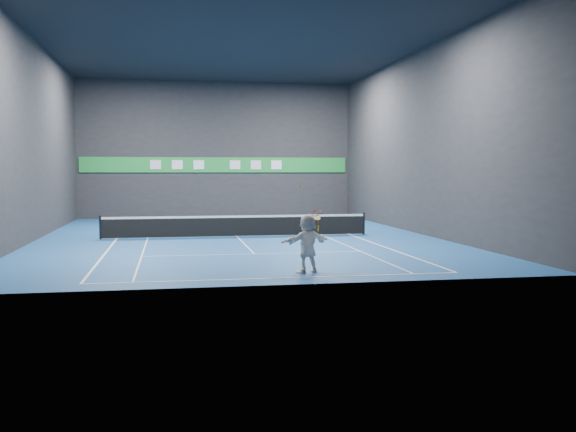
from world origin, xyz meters
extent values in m
plane|color=navy|center=(0.00, 0.00, 0.00)|extent=(26.00, 26.00, 0.00)
plane|color=black|center=(0.00, 0.00, 9.00)|extent=(26.00, 26.00, 0.00)
cube|color=#252528|center=(0.00, 13.00, 4.50)|extent=(18.00, 0.10, 9.00)
cube|color=#252528|center=(0.00, -13.00, 4.50)|extent=(18.00, 0.10, 9.00)
cube|color=#252528|center=(-9.00, 0.00, 4.50)|extent=(0.10, 26.00, 9.00)
cube|color=#252528|center=(9.00, 0.00, 4.50)|extent=(0.10, 26.00, 9.00)
cube|color=white|center=(0.00, -11.89, 0.00)|extent=(10.98, 0.08, 0.01)
cube|color=white|center=(0.00, 11.89, 0.00)|extent=(10.98, 0.08, 0.01)
cube|color=white|center=(-5.49, 0.00, 0.00)|extent=(0.08, 23.78, 0.01)
cube|color=white|center=(5.49, 0.00, 0.00)|extent=(0.08, 23.78, 0.01)
cube|color=white|center=(-4.11, 0.00, 0.00)|extent=(0.06, 23.78, 0.01)
cube|color=white|center=(4.11, 0.00, 0.00)|extent=(0.06, 23.78, 0.01)
cube|color=white|center=(0.00, -6.40, 0.00)|extent=(8.23, 0.06, 0.01)
cube|color=white|center=(0.00, 6.40, 0.00)|extent=(8.23, 0.06, 0.01)
cube|color=white|center=(0.00, 0.00, 0.00)|extent=(0.06, 12.80, 0.01)
imported|color=white|center=(1.02, -11.04, 0.90)|extent=(1.74, 1.12, 1.79)
sphere|color=yellow|center=(0.79, -10.99, 2.62)|extent=(0.07, 0.07, 0.07)
cylinder|color=black|center=(-6.20, 0.00, 0.54)|extent=(0.10, 0.10, 1.07)
cylinder|color=black|center=(6.20, 0.00, 0.54)|extent=(0.10, 0.10, 1.07)
cube|color=black|center=(0.00, 0.00, 0.47)|extent=(12.40, 0.03, 0.86)
cube|color=white|center=(0.00, 0.00, 0.95)|extent=(12.40, 0.04, 0.10)
cube|color=#1F9038|center=(0.00, 12.94, 3.50)|extent=(17.64, 0.06, 1.00)
cube|color=silver|center=(-4.00, 12.88, 3.50)|extent=(0.70, 0.04, 0.60)
cube|color=white|center=(-2.60, 12.88, 3.50)|extent=(0.70, 0.04, 0.60)
cube|color=white|center=(-1.20, 12.88, 3.50)|extent=(0.70, 0.04, 0.60)
cube|color=white|center=(1.20, 12.88, 3.50)|extent=(0.70, 0.04, 0.60)
cube|color=silver|center=(2.60, 12.88, 3.50)|extent=(0.70, 0.04, 0.60)
cube|color=white|center=(4.00, 12.88, 3.50)|extent=(0.70, 0.04, 0.60)
torus|color=red|center=(1.31, -10.99, 1.81)|extent=(0.40, 0.37, 0.25)
cylinder|color=#BFDF4E|center=(1.30, -10.99, 1.66)|extent=(0.37, 0.33, 0.16)
cylinder|color=#B41319|center=(1.37, -10.99, 1.49)|extent=(0.05, 0.08, 0.18)
cylinder|color=yellow|center=(1.36, -11.01, 1.34)|extent=(0.08, 0.22, 0.22)
camera|label=1|loc=(-3.04, -29.94, 3.08)|focal=40.00mm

